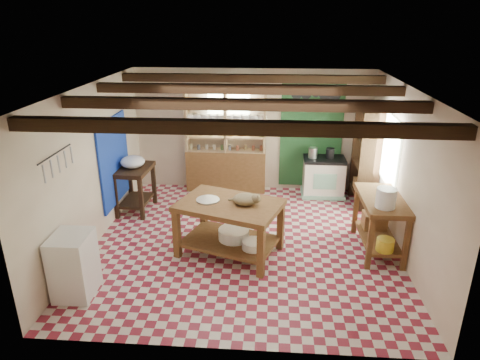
# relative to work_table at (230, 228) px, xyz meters

# --- Properties ---
(floor) EXTENTS (5.00, 5.00, 0.02)m
(floor) POSITION_rel_work_table_xyz_m (0.22, 0.35, -0.45)
(floor) COLOR maroon
(floor) RESTS_ON ground
(ceiling) EXTENTS (5.00, 5.00, 0.02)m
(ceiling) POSITION_rel_work_table_xyz_m (0.22, 0.35, 2.16)
(ceiling) COLOR #46464B
(ceiling) RESTS_ON wall_back
(wall_back) EXTENTS (5.00, 0.04, 2.60)m
(wall_back) POSITION_rel_work_table_xyz_m (0.22, 2.85, 0.86)
(wall_back) COLOR beige
(wall_back) RESTS_ON floor
(wall_front) EXTENTS (5.00, 0.04, 2.60)m
(wall_front) POSITION_rel_work_table_xyz_m (0.22, -2.15, 0.86)
(wall_front) COLOR beige
(wall_front) RESTS_ON floor
(wall_left) EXTENTS (0.04, 5.00, 2.60)m
(wall_left) POSITION_rel_work_table_xyz_m (-2.28, 0.35, 0.86)
(wall_left) COLOR beige
(wall_left) RESTS_ON floor
(wall_right) EXTENTS (0.04, 5.00, 2.60)m
(wall_right) POSITION_rel_work_table_xyz_m (2.72, 0.35, 0.86)
(wall_right) COLOR beige
(wall_right) RESTS_ON floor
(ceiling_beams) EXTENTS (5.00, 3.80, 0.15)m
(ceiling_beams) POSITION_rel_work_table_xyz_m (0.22, 0.35, 2.04)
(ceiling_beams) COLOR #321F11
(ceiling_beams) RESTS_ON ceiling
(blue_wall_patch) EXTENTS (0.04, 1.40, 1.60)m
(blue_wall_patch) POSITION_rel_work_table_xyz_m (-2.25, 1.25, 0.66)
(blue_wall_patch) COLOR #1737AC
(blue_wall_patch) RESTS_ON wall_left
(green_wall_patch) EXTENTS (1.30, 0.04, 2.30)m
(green_wall_patch) POSITION_rel_work_table_xyz_m (1.47, 2.82, 0.81)
(green_wall_patch) COLOR #1D4923
(green_wall_patch) RESTS_ON wall_back
(window_back) EXTENTS (0.90, 0.02, 0.80)m
(window_back) POSITION_rel_work_table_xyz_m (-0.28, 2.83, 1.26)
(window_back) COLOR silver
(window_back) RESTS_ON wall_back
(window_right) EXTENTS (0.02, 1.30, 1.20)m
(window_right) POSITION_rel_work_table_xyz_m (2.70, 1.35, 0.96)
(window_right) COLOR silver
(window_right) RESTS_ON wall_right
(utensil_rail) EXTENTS (0.06, 0.90, 0.28)m
(utensil_rail) POSITION_rel_work_table_xyz_m (-2.22, -0.85, 1.34)
(utensil_rail) COLOR black
(utensil_rail) RESTS_ON wall_left
(pot_rack) EXTENTS (0.86, 0.12, 0.36)m
(pot_rack) POSITION_rel_work_table_xyz_m (1.47, 2.40, 1.74)
(pot_rack) COLOR black
(pot_rack) RESTS_ON ceiling
(shelving_unit) EXTENTS (1.70, 0.34, 2.20)m
(shelving_unit) POSITION_rel_work_table_xyz_m (-0.33, 2.66, 0.66)
(shelving_unit) COLOR tan
(shelving_unit) RESTS_ON floor
(tall_rack) EXTENTS (0.40, 0.86, 2.00)m
(tall_rack) POSITION_rel_work_table_xyz_m (2.50, 2.15, 0.56)
(tall_rack) COLOR #321F11
(tall_rack) RESTS_ON floor
(work_table) EXTENTS (1.81, 1.49, 0.88)m
(work_table) POSITION_rel_work_table_xyz_m (0.00, 0.00, 0.00)
(work_table) COLOR brown
(work_table) RESTS_ON floor
(stove) EXTENTS (0.85, 0.58, 0.84)m
(stove) POSITION_rel_work_table_xyz_m (1.75, 2.50, -0.02)
(stove) COLOR white
(stove) RESTS_ON floor
(prep_table) EXTENTS (0.65, 0.91, 0.90)m
(prep_table) POSITION_rel_work_table_xyz_m (-1.98, 1.46, 0.01)
(prep_table) COLOR #321F11
(prep_table) RESTS_ON floor
(white_cabinet) EXTENTS (0.51, 0.61, 0.89)m
(white_cabinet) POSITION_rel_work_table_xyz_m (-2.00, -1.24, 0.01)
(white_cabinet) COLOR white
(white_cabinet) RESTS_ON floor
(right_counter) EXTENTS (0.65, 1.29, 0.93)m
(right_counter) POSITION_rel_work_table_xyz_m (2.40, 0.27, 0.02)
(right_counter) COLOR brown
(right_counter) RESTS_ON floor
(cat) EXTENTS (0.44, 0.36, 0.18)m
(cat) POSITION_rel_work_table_xyz_m (0.25, -0.04, 0.53)
(cat) COLOR #988158
(cat) RESTS_ON work_table
(steel_tray) EXTENTS (0.47, 0.47, 0.02)m
(steel_tray) POSITION_rel_work_table_xyz_m (-0.35, 0.07, 0.45)
(steel_tray) COLOR #ABACB2
(steel_tray) RESTS_ON work_table
(basin_large) EXTENTS (0.63, 0.63, 0.17)m
(basin_large) POSITION_rel_work_table_xyz_m (0.06, 0.03, -0.12)
(basin_large) COLOR white
(basin_large) RESTS_ON work_table
(basin_small) EXTENTS (0.45, 0.45, 0.12)m
(basin_small) POSITION_rel_work_table_xyz_m (0.39, -0.24, -0.14)
(basin_small) COLOR white
(basin_small) RESTS_ON work_table
(kettle_left) EXTENTS (0.19, 0.19, 0.22)m
(kettle_left) POSITION_rel_work_table_xyz_m (1.50, 2.50, 0.50)
(kettle_left) COLOR #ABACB2
(kettle_left) RESTS_ON stove
(kettle_right) EXTENTS (0.17, 0.17, 0.21)m
(kettle_right) POSITION_rel_work_table_xyz_m (1.85, 2.50, 0.50)
(kettle_right) COLOR black
(kettle_right) RESTS_ON stove
(enamel_bowl) EXTENTS (0.48, 0.48, 0.23)m
(enamel_bowl) POSITION_rel_work_table_xyz_m (-1.98, 1.46, 0.57)
(enamel_bowl) COLOR white
(enamel_bowl) RESTS_ON prep_table
(white_bucket) EXTENTS (0.30, 0.30, 0.30)m
(white_bucket) POSITION_rel_work_table_xyz_m (2.35, -0.08, 0.64)
(white_bucket) COLOR white
(white_bucket) RESTS_ON right_counter
(wicker_basket) EXTENTS (0.38, 0.30, 0.26)m
(wicker_basket) POSITION_rel_work_table_xyz_m (2.40, 0.57, -0.06)
(wicker_basket) COLOR olive
(wicker_basket) RESTS_ON right_counter
(yellow_tub) EXTENTS (0.27, 0.27, 0.19)m
(yellow_tub) POSITION_rel_work_table_xyz_m (2.40, -0.18, -0.10)
(yellow_tub) COLOR yellow
(yellow_tub) RESTS_ON right_counter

